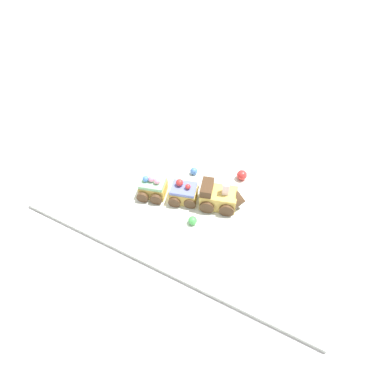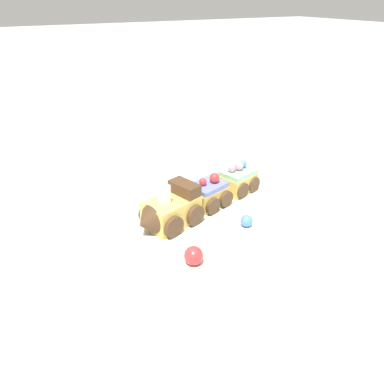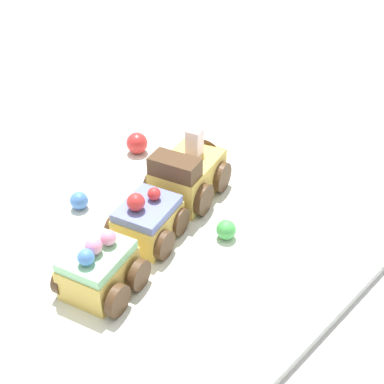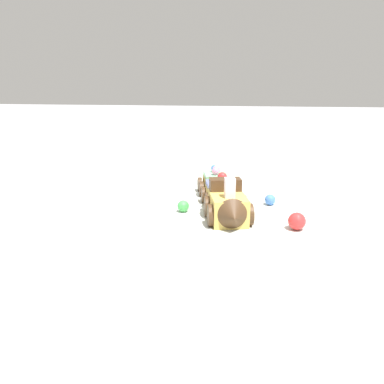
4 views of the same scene
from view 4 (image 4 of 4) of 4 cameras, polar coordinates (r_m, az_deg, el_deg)
ground_plane at (r=0.74m, az=2.39°, el=-3.42°), size 10.00×10.00×0.00m
display_board at (r=0.73m, az=2.39°, el=-2.97°), size 0.78×0.38×0.01m
cake_train_locomotive at (r=0.65m, az=5.57°, el=-2.28°), size 0.13×0.10×0.08m
cake_car_blueberry at (r=0.75m, az=4.30°, el=-0.28°), size 0.09×0.09×0.06m
cake_car_mint at (r=0.83m, az=3.44°, el=1.37°), size 0.09×0.09×0.06m
gumball_blue at (r=0.77m, az=11.81°, el=-1.16°), size 0.02×0.02×0.02m
gumball_red at (r=0.64m, az=15.69°, el=-4.31°), size 0.03×0.03×0.03m
gumball_green at (r=0.71m, az=-1.35°, el=-2.17°), size 0.02×0.02×0.02m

